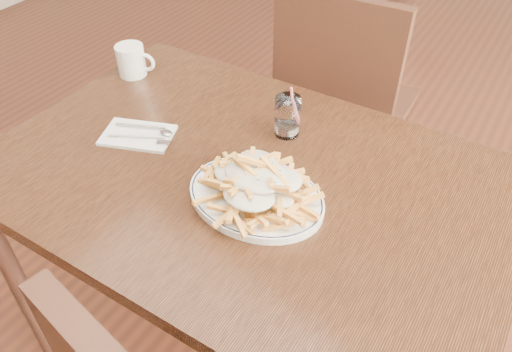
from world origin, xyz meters
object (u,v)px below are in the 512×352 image
Objects in this scene: coffee_mug at (132,60)px; fries_plate at (256,197)px; chair_far at (341,96)px; loaded_fries at (256,179)px; water_glass at (287,118)px; table at (246,197)px.

fries_plate is at bearing -24.12° from coffee_mug.
loaded_fries is at bearing -79.99° from chair_far.
coffee_mug is at bearing 178.21° from water_glass.
coffee_mug is (-0.53, 0.02, 0.00)m from water_glass.
table is 3.90× the size of loaded_fries.
table is at bearing -20.97° from coffee_mug.
chair_far reaches higher than coffee_mug.
table is 0.13m from fries_plate.
loaded_fries is (0.07, -0.06, 0.14)m from table.
loaded_fries is (0.14, -0.81, 0.28)m from chair_far.
water_glass reaches higher than table.
chair_far is 2.55× the size of fries_plate.
fries_plate is 2.63× the size of water_glass.
loaded_fries is 0.26m from water_glass.
water_glass is at bearing 104.32° from loaded_fries.
chair_far is 3.05× the size of loaded_fries.
chair_far reaches higher than loaded_fries.
water_glass is 0.53m from coffee_mug.
water_glass is (-0.06, 0.25, -0.02)m from loaded_fries.
chair_far is 0.86m from fries_plate.
fries_plate reaches higher than table.
table is 1.28× the size of chair_far.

